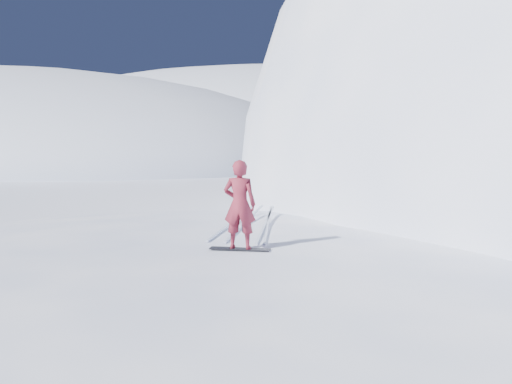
# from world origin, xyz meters

# --- Properties ---
(near_ridge) EXTENTS (36.00, 28.00, 4.80)m
(near_ridge) POSITION_xyz_m (1.00, 3.00, 0.00)
(near_ridge) COLOR white
(near_ridge) RESTS_ON ground
(far_ridge_c) EXTENTS (140.00, 90.00, 36.00)m
(far_ridge_c) POSITION_xyz_m (-40.00, 110.00, 0.00)
(far_ridge_c) COLOR white
(far_ridge_c) RESTS_ON ground
(wind_bumps) EXTENTS (16.00, 14.40, 1.00)m
(wind_bumps) POSITION_xyz_m (-0.56, 2.12, 0.00)
(wind_bumps) COLOR white
(wind_bumps) RESTS_ON ground
(snowboard) EXTENTS (1.30, 0.44, 0.02)m
(snowboard) POSITION_xyz_m (-0.29, 2.34, 2.41)
(snowboard) COLOR black
(snowboard) RESTS_ON near_ridge
(snowboarder) EXTENTS (0.74, 0.54, 1.85)m
(snowboarder) POSITION_xyz_m (-0.29, 2.34, 3.35)
(snowboarder) COLOR maroon
(snowboarder) RESTS_ON snowboard
(board_tracks) EXTENTS (2.42, 5.92, 0.04)m
(board_tracks) POSITION_xyz_m (-1.24, 5.83, 2.42)
(board_tracks) COLOR silver
(board_tracks) RESTS_ON ground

